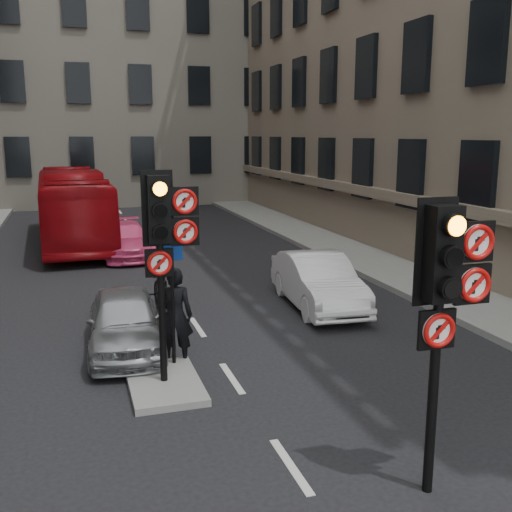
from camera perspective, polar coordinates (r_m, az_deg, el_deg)
pavement_right at (r=19.76m, az=12.80°, el=-0.95°), size 3.00×50.00×0.16m
centre_island at (r=10.63m, az=-8.73°, el=-11.90°), size 1.20×2.00×0.12m
building_far at (r=43.13m, az=-14.47°, el=18.88°), size 30.00×14.00×20.00m
signal_near at (r=7.15m, az=17.71°, el=-2.65°), size 0.91×0.40×3.58m
signal_far at (r=9.89m, az=-8.69°, el=2.32°), size 0.91×0.40×3.58m
car_silver at (r=12.26m, az=-12.39°, el=-6.07°), size 1.65×3.66×1.22m
car_white at (r=14.98m, az=5.93°, el=-2.40°), size 1.72×4.15×1.33m
car_pink at (r=21.56m, az=-12.30°, el=1.51°), size 1.73×4.12×1.19m
bus_red at (r=24.65m, az=-17.05°, el=4.50°), size 2.81×10.44×2.89m
motorcycle at (r=14.45m, az=-8.97°, el=-3.42°), size 0.63×1.90×1.13m
motorcyclist at (r=11.31m, az=-7.76°, el=-5.68°), size 0.76×0.58×1.87m
info_sign at (r=10.87m, az=-7.99°, el=-2.90°), size 0.39×0.12×2.25m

